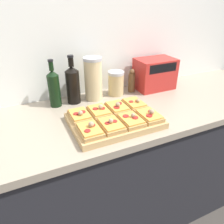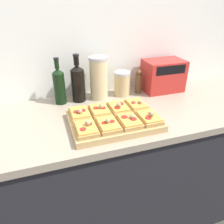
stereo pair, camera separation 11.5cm
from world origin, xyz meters
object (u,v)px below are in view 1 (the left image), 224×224
object	(u,v)px
grain_jar_tall	(93,79)
wine_bottle	(73,84)
olive_oil_bottle	(54,88)
pepper_mill	(132,81)
cutting_board	(114,121)
grain_jar_short	(116,83)
toaster_oven	(155,74)

from	to	relation	value
grain_jar_tall	wine_bottle	bearing A→B (deg)	180.00
wine_bottle	grain_jar_tall	distance (m)	0.13
olive_oil_bottle	pepper_mill	distance (m)	0.53
olive_oil_bottle	pepper_mill	bearing A→B (deg)	0.00
cutting_board	olive_oil_bottle	size ratio (longest dim) A/B	1.60
grain_jar_short	wine_bottle	bearing A→B (deg)	180.00
pepper_mill	toaster_oven	xyz separation A→B (m)	(0.18, -0.01, 0.03)
cutting_board	toaster_oven	bearing A→B (deg)	34.94
grain_jar_tall	pepper_mill	size ratio (longest dim) A/B	1.67
grain_jar_short	pepper_mill	size ratio (longest dim) A/B	0.99
grain_jar_short	grain_jar_tall	bearing A→B (deg)	180.00
wine_bottle	pepper_mill	world-z (taller)	wine_bottle
cutting_board	wine_bottle	xyz separation A→B (m)	(-0.12, 0.34, 0.11)
wine_bottle	grain_jar_tall	bearing A→B (deg)	0.00
olive_oil_bottle	pepper_mill	size ratio (longest dim) A/B	1.75
wine_bottle	grain_jar_short	xyz separation A→B (m)	(0.29, 0.00, -0.04)
pepper_mill	olive_oil_bottle	bearing A→B (deg)	180.00
cutting_board	pepper_mill	size ratio (longest dim) A/B	2.81
cutting_board	toaster_oven	xyz separation A→B (m)	(0.47, 0.33, 0.09)
grain_jar_short	pepper_mill	world-z (taller)	pepper_mill
cutting_board	grain_jar_short	size ratio (longest dim) A/B	2.83
olive_oil_bottle	pepper_mill	world-z (taller)	olive_oil_bottle
toaster_oven	cutting_board	bearing A→B (deg)	-145.06
grain_jar_short	toaster_oven	xyz separation A→B (m)	(0.30, -0.01, 0.03)
grain_jar_tall	olive_oil_bottle	bearing A→B (deg)	180.00
cutting_board	olive_oil_bottle	bearing A→B (deg)	124.44
wine_bottle	toaster_oven	distance (m)	0.59
pepper_mill	grain_jar_short	bearing A→B (deg)	180.00
olive_oil_bottle	wine_bottle	distance (m)	0.11
olive_oil_bottle	toaster_oven	bearing A→B (deg)	-0.85
wine_bottle	toaster_oven	xyz separation A→B (m)	(0.59, -0.01, -0.01)
cutting_board	grain_jar_short	bearing A→B (deg)	63.07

